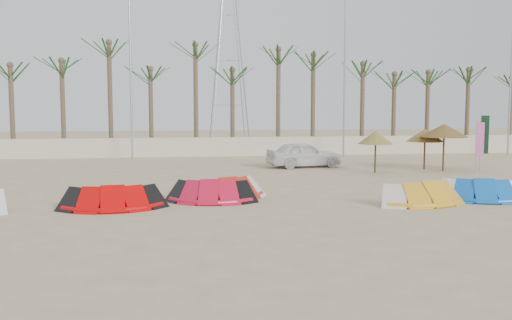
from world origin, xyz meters
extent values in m
plane|color=tan|center=(0.00, 0.00, 0.00)|extent=(120.00, 120.00, 0.00)
cube|color=beige|center=(0.00, 22.00, 0.65)|extent=(60.00, 0.30, 1.30)
cylinder|color=brown|center=(-14.00, 23.50, 3.25)|extent=(0.32, 0.32, 6.50)
ellipsoid|color=#194719|center=(-14.00, 23.50, 6.50)|extent=(4.00, 4.00, 2.40)
cylinder|color=brown|center=(-4.00, 23.50, 3.25)|extent=(0.32, 0.32, 6.50)
ellipsoid|color=#194719|center=(-4.00, 23.50, 6.50)|extent=(4.00, 4.00, 2.40)
cylinder|color=brown|center=(6.00, 23.50, 3.25)|extent=(0.32, 0.32, 6.50)
ellipsoid|color=#194719|center=(6.00, 23.50, 6.50)|extent=(4.00, 4.00, 2.40)
cylinder|color=brown|center=(16.00, 23.50, 3.25)|extent=(0.32, 0.32, 6.50)
ellipsoid|color=#194719|center=(16.00, 23.50, 6.50)|extent=(4.00, 4.00, 2.40)
cylinder|color=#A5A8AD|center=(-6.00, 20.00, 5.50)|extent=(0.14, 0.14, 11.00)
cylinder|color=#A5A8AD|center=(8.00, 20.00, 5.50)|extent=(0.14, 0.14, 11.00)
cylinder|color=#A5A8AD|center=(20.00, 20.00, 5.50)|extent=(0.14, 0.14, 11.00)
cube|color=silver|center=(-9.11, 2.93, 0.25)|extent=(0.94, 1.24, 0.40)
cylinder|color=#CB0304|center=(-5.45, 2.72, 0.10)|extent=(3.26, 0.51, 0.20)
cube|color=black|center=(-6.92, 2.82, 0.25)|extent=(0.70, 1.15, 0.40)
cube|color=black|center=(-3.99, 2.82, 0.25)|extent=(0.70, 1.15, 0.40)
cylinder|color=red|center=(-2.02, 3.63, 0.10)|extent=(2.92, 0.79, 0.20)
cube|color=black|center=(-3.34, 3.73, 0.25)|extent=(0.81, 1.20, 0.40)
cube|color=black|center=(-0.70, 3.73, 0.25)|extent=(0.81, 1.20, 0.40)
cylinder|color=red|center=(-1.43, 4.23, 0.10)|extent=(2.93, 1.43, 0.20)
cube|color=silver|center=(-2.83, 4.33, 0.25)|extent=(0.99, 1.25, 0.40)
cube|color=silver|center=(-0.03, 4.33, 0.25)|extent=(0.99, 1.25, 0.40)
cylinder|color=gold|center=(5.63, 2.16, 0.10)|extent=(3.25, 1.34, 0.20)
cube|color=beige|center=(4.11, 2.26, 0.25)|extent=(0.94, 1.24, 0.40)
cube|color=beige|center=(7.16, 2.26, 0.25)|extent=(0.94, 1.24, 0.40)
cylinder|color=blue|center=(8.04, 2.48, 0.10)|extent=(2.95, 1.14, 0.20)
cube|color=white|center=(6.67, 2.58, 0.25)|extent=(0.91, 1.23, 0.40)
cylinder|color=#4C331E|center=(7.11, 11.40, 1.06)|extent=(0.10, 0.10, 2.11)
cone|color=olive|center=(7.11, 11.40, 1.86)|extent=(1.83, 1.83, 0.70)
cylinder|color=#4C331E|center=(10.36, 12.56, 1.07)|extent=(0.10, 0.10, 2.13)
cone|color=olive|center=(10.36, 12.56, 1.88)|extent=(2.03, 2.03, 0.70)
cylinder|color=#4C331E|center=(10.98, 11.56, 1.22)|extent=(0.10, 0.10, 2.44)
cone|color=brown|center=(10.98, 11.56, 2.19)|extent=(2.55, 2.55, 0.70)
cylinder|color=#A5A8AD|center=(12.65, 11.24, 1.39)|extent=(0.04, 0.04, 2.77)
cube|color=#D754A9|center=(12.87, 11.24, 1.72)|extent=(0.42, 0.07, 1.80)
cylinder|color=#A5A8AD|center=(12.99, 11.43, 1.58)|extent=(0.04, 0.04, 3.16)
cube|color=black|center=(13.21, 11.43, 1.96)|extent=(0.40, 0.16, 2.05)
imported|color=white|center=(4.00, 14.47, 0.73)|extent=(4.51, 2.38, 1.46)
camera|label=1|loc=(-3.34, -17.15, 3.62)|focal=40.00mm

